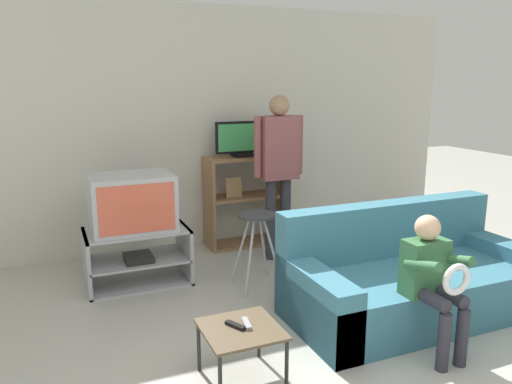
# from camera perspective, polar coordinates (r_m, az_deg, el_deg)

# --- Properties ---
(wall_back) EXTENTS (6.40, 0.06, 2.60)m
(wall_back) POSITION_cam_1_polar(r_m,az_deg,el_deg) (5.51, -6.76, 7.23)
(wall_back) COLOR beige
(wall_back) RESTS_ON ground_plane
(tv_stand) EXTENTS (0.91, 0.55, 0.51)m
(tv_stand) POSITION_cam_1_polar(r_m,az_deg,el_deg) (4.68, -13.38, -7.21)
(tv_stand) COLOR #A8A8AD
(tv_stand) RESTS_ON ground_plane
(television_main) EXTENTS (0.72, 0.53, 0.50)m
(television_main) POSITION_cam_1_polar(r_m,az_deg,el_deg) (4.55, -13.99, -1.15)
(television_main) COLOR #B2B2B7
(television_main) RESTS_ON tv_stand
(media_shelf) EXTENTS (0.86, 0.37, 1.00)m
(media_shelf) POSITION_cam_1_polar(r_m,az_deg,el_deg) (5.55, -1.31, -0.91)
(media_shelf) COLOR #8E6642
(media_shelf) RESTS_ON ground_plane
(television_flat) EXTENTS (0.62, 0.20, 0.38)m
(television_flat) POSITION_cam_1_polar(r_m,az_deg,el_deg) (5.41, -1.53, 5.95)
(television_flat) COLOR black
(television_flat) RESTS_ON media_shelf
(folding_stool) EXTENTS (0.39, 0.38, 0.68)m
(folding_stool) POSITION_cam_1_polar(r_m,az_deg,el_deg) (4.39, 0.08, -4.17)
(folding_stool) COLOR #B7B7BC
(folding_stool) RESTS_ON ground_plane
(snack_table) EXTENTS (0.46, 0.46, 0.35)m
(snack_table) POSITION_cam_1_polar(r_m,az_deg,el_deg) (3.13, -1.73, -15.89)
(snack_table) COLOR brown
(snack_table) RESTS_ON ground_plane
(remote_control_black) EXTENTS (0.10, 0.14, 0.02)m
(remote_control_black) POSITION_cam_1_polar(r_m,az_deg,el_deg) (3.12, -2.39, -14.97)
(remote_control_black) COLOR black
(remote_control_black) RESTS_ON snack_table
(remote_control_white) EXTENTS (0.06, 0.15, 0.02)m
(remote_control_white) POSITION_cam_1_polar(r_m,az_deg,el_deg) (3.14, -1.10, -14.79)
(remote_control_white) COLOR gray
(remote_control_white) RESTS_ON snack_table
(couch) EXTENTS (1.97, 0.91, 0.83)m
(couch) POSITION_cam_1_polar(r_m,az_deg,el_deg) (4.18, 17.06, -9.53)
(couch) COLOR teal
(couch) RESTS_ON ground_plane
(person_standing_adult) EXTENTS (0.53, 0.20, 1.67)m
(person_standing_adult) POSITION_cam_1_polar(r_m,az_deg,el_deg) (5.02, 2.60, 3.55)
(person_standing_adult) COLOR #2D2D33
(person_standing_adult) RESTS_ON ground_plane
(person_seated_child) EXTENTS (0.33, 0.43, 0.94)m
(person_seated_child) POSITION_cam_1_polar(r_m,az_deg,el_deg) (3.54, 19.53, -8.94)
(person_seated_child) COLOR #2D2D38
(person_seated_child) RESTS_ON ground_plane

